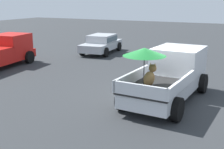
# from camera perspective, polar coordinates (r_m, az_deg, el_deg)

# --- Properties ---
(ground_plane) EXTENTS (80.00, 80.00, 0.00)m
(ground_plane) POSITION_cam_1_polar(r_m,az_deg,el_deg) (11.86, 10.26, -4.90)
(ground_plane) COLOR #2D3033
(pickup_truck_main) EXTENTS (5.15, 2.49, 2.23)m
(pickup_truck_main) POSITION_cam_1_polar(r_m,az_deg,el_deg) (11.95, 10.99, 0.15)
(pickup_truck_main) COLOR black
(pickup_truck_main) RESTS_ON ground
(pickup_truck_red) EXTENTS (4.98, 2.61, 1.80)m
(pickup_truck_red) POSITION_cam_1_polar(r_m,az_deg,el_deg) (18.40, -20.55, 4.06)
(pickup_truck_red) COLOR black
(pickup_truck_red) RESTS_ON ground
(parked_sedan_near) EXTENTS (4.46, 2.32, 1.33)m
(parked_sedan_near) POSITION_cam_1_polar(r_m,az_deg,el_deg) (21.79, -2.01, 6.08)
(parked_sedan_near) COLOR black
(parked_sedan_near) RESTS_ON ground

